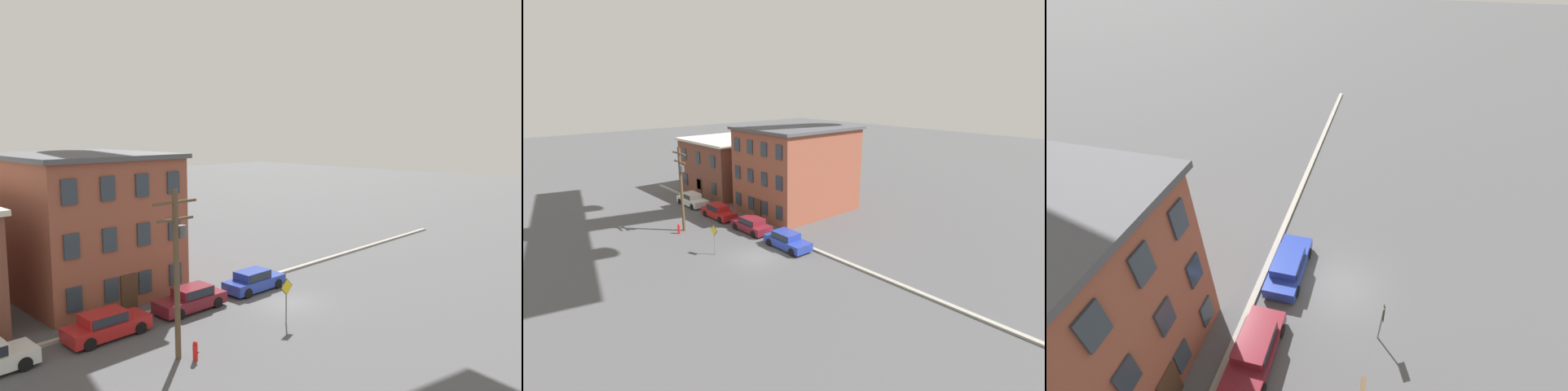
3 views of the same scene
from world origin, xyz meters
The scene contains 11 objects.
ground_plane centered at (0.00, 0.00, 0.00)m, with size 200.00×200.00×0.00m, color #4C4C4F.
kerb_strip centered at (0.00, 4.50, 0.08)m, with size 56.00×0.36×0.16m, color #9E998E.
apartment_corner centered at (-19.60, 11.97, 3.46)m, with size 10.88×12.45×6.90m.
apartment_midblock centered at (-7.62, 11.46, 4.67)m, with size 9.68×11.44×9.31m.
car_white centered at (-16.70, 3.29, 0.75)m, with size 4.40×1.92×1.43m.
car_red centered at (-10.72, 3.15, 0.75)m, with size 4.40×1.92×1.43m.
car_maroon centered at (-5.04, 3.23, 0.75)m, with size 4.40×1.92×1.43m.
car_blue centered at (0.20, 3.10, 0.75)m, with size 4.40×1.92×1.43m.
caution_sign centered at (-2.68, -2.35, 1.76)m, with size 0.98×0.08×2.62m.
utility_pole centered at (-9.54, -1.53, 4.59)m, with size 2.40×0.44×8.14m.
fire_hydrant centered at (-9.15, -2.28, 0.48)m, with size 0.24×0.34×0.96m.
Camera 2 is at (24.64, -18.65, 13.71)m, focal length 28.00 mm.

